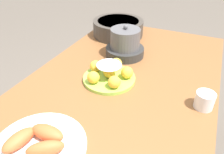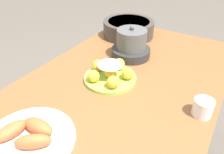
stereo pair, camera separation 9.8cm
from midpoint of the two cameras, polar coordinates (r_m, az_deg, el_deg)
name	(u,v)px [view 2 (the right image)]	position (r m, az deg, el deg)	size (l,w,h in m)	color
dining_table	(114,103)	(1.02, 3.27, -7.03)	(1.58, 0.85, 0.70)	brown
cake_plate	(110,74)	(1.01, 2.26, 0.75)	(0.25, 0.25, 0.09)	#99CC4C
serving_bowl	(128,28)	(1.48, 6.27, 12.61)	(0.33, 0.33, 0.10)	#3D3833
seafood_platter	(28,137)	(0.78, -17.58, -14.88)	(0.31, 0.31, 0.06)	silver
cup_near	(203,108)	(0.91, 25.55, -7.35)	(0.07, 0.07, 0.07)	white
warming_pot	(131,45)	(1.21, 7.38, 8.21)	(0.21, 0.21, 0.18)	#2D2D2D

